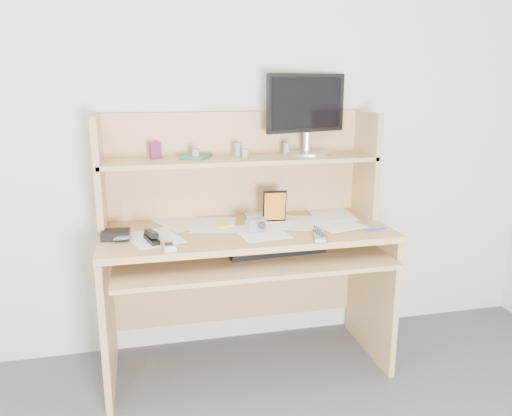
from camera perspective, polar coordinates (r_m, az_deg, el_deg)
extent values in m
cube|color=beige|center=(2.67, -2.55, 9.90)|extent=(3.60, 0.04, 2.50)
cube|color=tan|center=(2.46, -1.07, -2.71)|extent=(1.40, 0.60, 0.03)
cube|color=tan|center=(2.55, -16.59, -11.68)|extent=(0.03, 0.56, 0.72)
cube|color=tan|center=(2.80, 13.01, -9.10)|extent=(0.03, 0.56, 0.72)
cube|color=tan|center=(2.85, -2.22, -8.74)|extent=(1.34, 0.02, 0.41)
cube|color=tan|center=(2.37, -0.46, -5.72)|extent=(1.28, 0.55, 0.02)
cube|color=tan|center=(2.67, -2.38, 5.03)|extent=(1.40, 0.02, 0.55)
cube|color=tan|center=(2.50, -17.46, 3.76)|extent=(0.03, 0.30, 0.55)
cube|color=tan|center=(2.75, 12.42, 4.97)|extent=(0.03, 0.30, 0.55)
cube|color=tan|center=(2.53, -1.81, 5.56)|extent=(1.38, 0.30, 0.02)
cube|color=white|center=(2.45, -1.07, -2.30)|extent=(1.32, 0.54, 0.01)
cube|color=black|center=(2.42, 2.16, -4.78)|extent=(0.48, 0.20, 0.02)
cube|color=black|center=(2.42, 2.16, -4.42)|extent=(0.45, 0.19, 0.01)
cube|color=#A0A09B|center=(2.31, 7.25, -3.13)|extent=(0.09, 0.17, 0.02)
cube|color=silver|center=(2.18, -9.95, -4.21)|extent=(0.06, 0.10, 0.02)
cube|color=black|center=(2.29, -11.86, -3.15)|extent=(0.07, 0.14, 0.04)
cube|color=black|center=(2.38, -15.75, -2.89)|extent=(0.13, 0.11, 0.03)
cube|color=yellow|center=(2.50, -3.65, -1.98)|extent=(0.09, 0.09, 0.01)
cube|color=#AEAEB1|center=(2.38, -0.01, -1.93)|extent=(0.11, 0.08, 0.06)
cube|color=black|center=(2.53, 2.13, 0.21)|extent=(0.12, 0.03, 0.17)
cylinder|color=#1B1ECE|center=(2.48, 13.56, -2.38)|extent=(0.13, 0.03, 0.01)
cube|color=#A22515|center=(2.52, -11.41, 6.45)|extent=(0.06, 0.05, 0.08)
cube|color=#348353|center=(2.52, -6.89, 5.89)|extent=(0.18, 0.20, 0.02)
cylinder|color=black|center=(2.47, -6.90, 6.14)|extent=(0.04, 0.04, 0.05)
cylinder|color=silver|center=(2.55, -2.06, 6.66)|extent=(0.06, 0.06, 0.07)
cylinder|color=black|center=(2.49, -1.25, 6.24)|extent=(0.04, 0.04, 0.05)
cylinder|color=white|center=(2.61, 3.52, 6.75)|extent=(0.04, 0.04, 0.06)
cylinder|color=#B4B5BA|center=(2.64, 5.85, 6.27)|extent=(0.24, 0.24, 0.01)
cylinder|color=#B4B5BA|center=(2.64, 5.81, 7.53)|extent=(0.04, 0.04, 0.10)
cube|color=black|center=(2.65, 5.78, 11.85)|extent=(0.46, 0.18, 0.30)
cube|color=black|center=(2.63, 5.90, 11.83)|extent=(0.42, 0.14, 0.26)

